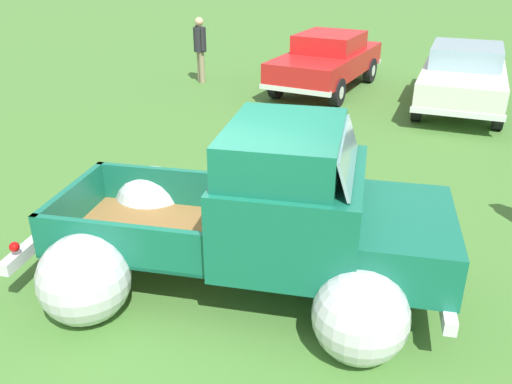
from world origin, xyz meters
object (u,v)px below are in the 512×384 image
object	(u,v)px
show_car_0	(327,60)
show_car_1	(463,75)
spectator_1	(200,46)
vintage_pickup_truck	(268,227)

from	to	relation	value
show_car_0	show_car_1	world-z (taller)	same
show_car_1	spectator_1	world-z (taller)	spectator_1
vintage_pickup_truck	show_car_0	xyz separation A→B (m)	(-2.99, 8.56, 0.02)
show_car_1	spectator_1	bearing A→B (deg)	-90.27
show_car_0	spectator_1	xyz separation A→B (m)	(-3.28, -1.04, 0.22)
show_car_0	spectator_1	world-z (taller)	spectator_1
vintage_pickup_truck	show_car_0	world-z (taller)	vintage_pickup_truck
show_car_0	show_car_1	size ratio (longest dim) A/B	0.95
vintage_pickup_truck	show_car_1	distance (m)	8.55
show_car_1	show_car_0	bearing A→B (deg)	-99.22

